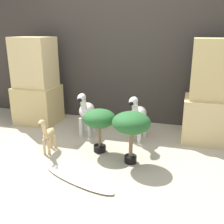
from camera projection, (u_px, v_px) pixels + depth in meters
name	position (u px, v px, depth m)	size (l,w,h in m)	color
ground_plane	(88.00, 165.00, 3.04)	(14.00, 14.00, 0.00)	#B2A88E
wall_back	(124.00, 55.00, 4.25)	(6.40, 0.08, 2.20)	#38332D
rock_pillar_left	(36.00, 84.00, 4.27)	(0.66, 0.57, 1.39)	#D1B775
rock_pillar_right	(210.00, 96.00, 3.55)	(0.66, 0.57, 1.40)	#DBC184
zebra_right	(138.00, 114.00, 3.62)	(0.25, 0.53, 0.68)	silver
zebra_left	(86.00, 110.00, 3.80)	(0.24, 0.53, 0.68)	silver
giraffe_figurine	(48.00, 134.00, 3.29)	(0.14, 0.41, 0.49)	tan
potted_palm_front	(131.00, 124.00, 2.96)	(0.44, 0.44, 0.62)	black
potted_palm_back	(99.00, 120.00, 3.26)	(0.41, 0.41, 0.56)	black
surfboard	(77.00, 178.00, 2.74)	(0.94, 0.51, 0.08)	silver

